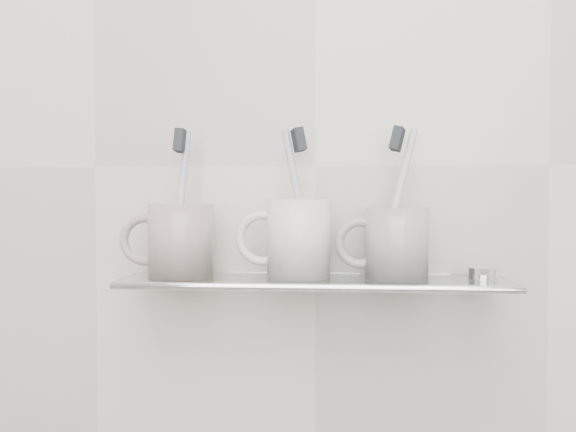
# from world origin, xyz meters

# --- Properties ---
(wall_back) EXTENTS (2.50, 0.00, 2.50)m
(wall_back) POSITION_xyz_m (0.00, 1.10, 1.25)
(wall_back) COLOR beige
(wall_back) RESTS_ON ground
(shelf_glass) EXTENTS (0.50, 0.12, 0.01)m
(shelf_glass) POSITION_xyz_m (0.00, 1.04, 1.10)
(shelf_glass) COLOR silver
(shelf_glass) RESTS_ON wall_back
(shelf_rail) EXTENTS (0.50, 0.01, 0.01)m
(shelf_rail) POSITION_xyz_m (0.00, 0.98, 1.10)
(shelf_rail) COLOR silver
(shelf_rail) RESTS_ON shelf_glass
(bracket_left) EXTENTS (0.02, 0.03, 0.02)m
(bracket_left) POSITION_xyz_m (-0.21, 1.09, 1.09)
(bracket_left) COLOR silver
(bracket_left) RESTS_ON wall_back
(bracket_right) EXTENTS (0.02, 0.03, 0.02)m
(bracket_right) POSITION_xyz_m (0.21, 1.09, 1.09)
(bracket_right) COLOR silver
(bracket_right) RESTS_ON wall_back
(mug_left) EXTENTS (0.11, 0.11, 0.10)m
(mug_left) POSITION_xyz_m (-0.18, 1.04, 1.15)
(mug_left) COLOR silver
(mug_left) RESTS_ON shelf_glass
(mug_left_handle) EXTENTS (0.07, 0.01, 0.07)m
(mug_left_handle) POSITION_xyz_m (-0.23, 1.04, 1.15)
(mug_left_handle) COLOR silver
(mug_left_handle) RESTS_ON mug_left
(toothbrush_left) EXTENTS (0.03, 0.03, 0.19)m
(toothbrush_left) POSITION_xyz_m (-0.18, 1.04, 1.20)
(toothbrush_left) COLOR #AEB2D3
(toothbrush_left) RESTS_ON mug_left
(bristles_left) EXTENTS (0.02, 0.03, 0.03)m
(bristles_left) POSITION_xyz_m (-0.18, 1.04, 1.28)
(bristles_left) COLOR #202528
(bristles_left) RESTS_ON toothbrush_left
(mug_center) EXTENTS (0.11, 0.11, 0.10)m
(mug_center) POSITION_xyz_m (-0.02, 1.04, 1.15)
(mug_center) COLOR silver
(mug_center) RESTS_ON shelf_glass
(mug_center_handle) EXTENTS (0.07, 0.01, 0.07)m
(mug_center_handle) POSITION_xyz_m (-0.07, 1.04, 1.15)
(mug_center_handle) COLOR silver
(mug_center_handle) RESTS_ON mug_center
(toothbrush_center) EXTENTS (0.05, 0.02, 0.19)m
(toothbrush_center) POSITION_xyz_m (-0.02, 1.04, 1.20)
(toothbrush_center) COLOR #A6AEC0
(toothbrush_center) RESTS_ON mug_center
(bristles_center) EXTENTS (0.02, 0.03, 0.03)m
(bristles_center) POSITION_xyz_m (-0.02, 1.04, 1.28)
(bristles_center) COLOR #202528
(bristles_center) RESTS_ON toothbrush_center
(mug_right) EXTENTS (0.10, 0.10, 0.09)m
(mug_right) POSITION_xyz_m (0.11, 1.04, 1.15)
(mug_right) COLOR white
(mug_right) RESTS_ON shelf_glass
(mug_right_handle) EXTENTS (0.07, 0.01, 0.07)m
(mug_right_handle) POSITION_xyz_m (0.06, 1.04, 1.15)
(mug_right_handle) COLOR white
(mug_right_handle) RESTS_ON mug_right
(toothbrush_right) EXTENTS (0.06, 0.02, 0.19)m
(toothbrush_right) POSITION_xyz_m (0.11, 1.04, 1.20)
(toothbrush_right) COLOR silver
(toothbrush_right) RESTS_ON mug_right
(bristles_right) EXTENTS (0.02, 0.03, 0.03)m
(bristles_right) POSITION_xyz_m (0.11, 1.04, 1.28)
(bristles_right) COLOR #202528
(bristles_right) RESTS_ON toothbrush_right
(chrome_cap) EXTENTS (0.04, 0.04, 0.02)m
(chrome_cap) POSITION_xyz_m (0.22, 1.04, 1.11)
(chrome_cap) COLOR silver
(chrome_cap) RESTS_ON shelf_glass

